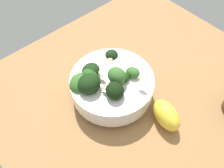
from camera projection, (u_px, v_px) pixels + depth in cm
name	position (u px, v px, depth cm)	size (l,w,h in cm)	color
ground_plane	(144.00, 101.00, 55.63)	(63.59, 63.59, 4.65)	#996D42
bowl_of_broccoli	(110.00, 84.00, 50.40)	(17.99, 17.79, 10.32)	white
lemon_wedge	(166.00, 115.00, 47.82)	(7.26, 4.11, 5.16)	yellow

